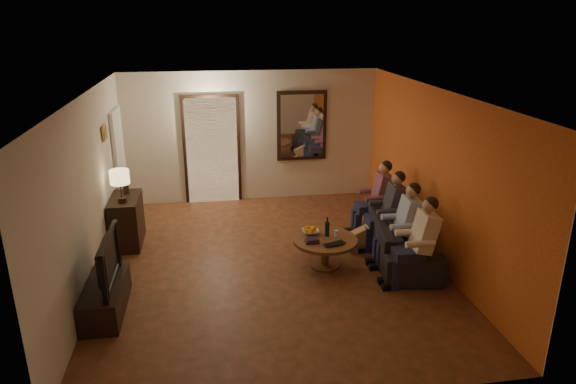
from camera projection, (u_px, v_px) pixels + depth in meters
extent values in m
cube|color=#4A2B13|center=(272.00, 264.00, 7.83)|extent=(5.00, 6.00, 0.01)
cube|color=white|center=(270.00, 93.00, 6.98)|extent=(5.00, 6.00, 0.01)
cube|color=beige|center=(252.00, 137.00, 10.20)|extent=(5.00, 0.02, 2.60)
cube|color=beige|center=(312.00, 287.00, 4.61)|extent=(5.00, 0.02, 2.60)
cube|color=beige|center=(90.00, 192.00, 7.04)|extent=(0.02, 6.00, 2.60)
cube|color=beige|center=(434.00, 175.00, 7.78)|extent=(0.02, 6.00, 2.60)
cube|color=#CF5623|center=(434.00, 175.00, 7.78)|extent=(0.01, 6.00, 2.60)
cube|color=#FFE0A5|center=(212.00, 151.00, 10.15)|extent=(1.00, 0.06, 2.10)
cube|color=black|center=(212.00, 151.00, 10.14)|extent=(1.12, 0.04, 2.22)
cube|color=silver|center=(225.00, 158.00, 10.24)|extent=(0.45, 0.03, 1.70)
cube|color=black|center=(302.00, 126.00, 10.25)|extent=(1.00, 0.05, 1.40)
cube|color=white|center=(302.00, 126.00, 10.22)|extent=(0.86, 0.02, 1.26)
cube|color=white|center=(120.00, 166.00, 9.28)|extent=(0.06, 0.85, 2.04)
cube|color=#B28C33|center=(105.00, 133.00, 8.07)|extent=(0.03, 0.28, 0.24)
cube|color=brown|center=(106.00, 132.00, 8.08)|extent=(0.01, 0.22, 0.18)
cube|color=black|center=(127.00, 221.00, 8.42)|extent=(0.45, 0.91, 0.81)
cube|color=black|center=(106.00, 297.00, 6.54)|extent=(0.45, 1.22, 0.41)
imported|color=black|center=(101.00, 260.00, 6.37)|extent=(1.10, 0.14, 0.63)
imported|color=black|center=(401.00, 237.00, 8.01)|extent=(2.28, 1.17, 0.63)
cylinder|color=brown|center=(325.00, 252.00, 7.71)|extent=(1.02, 1.02, 0.45)
imported|color=white|center=(310.00, 232.00, 7.81)|extent=(0.26, 0.26, 0.06)
cylinder|color=silver|center=(336.00, 234.00, 7.69)|extent=(0.06, 0.06, 0.10)
imported|color=black|center=(336.00, 245.00, 7.39)|extent=(0.38, 0.31, 0.03)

